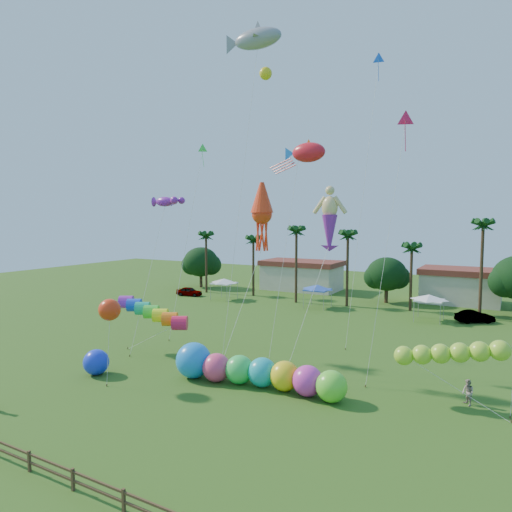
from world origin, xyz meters
The scene contains 21 objects.
ground centered at (0.00, 0.00, 0.00)m, with size 160.00×160.00×0.00m, color #285116.
tree_line centered at (3.57, 44.00, 4.28)m, with size 69.46×8.91×11.00m.
buildings_row centered at (-3.09, 50.00, 2.00)m, with size 35.00×7.00×4.00m.
tent_row centered at (-6.00, 36.33, 2.75)m, with size 31.00×4.00×0.60m.
fence centered at (0.00, -6.00, 0.61)m, with size 36.12×0.12×1.00m.
car_a centered at (-26.33, 36.02, 0.67)m, with size 1.58×3.93×1.34m, color #4C4C54.
car_b centered at (12.65, 37.66, 0.68)m, with size 1.45×4.15×1.37m, color #4C4C54.
spectator_b centered at (13.98, 12.26, 0.82)m, with size 0.80×0.62×1.64m, color #A38F88.
caterpillar_inflatable centered at (0.51, 8.34, 1.09)m, with size 12.82×3.42×2.60m.
blue_ball centered at (-10.78, 4.72, 0.95)m, with size 1.91×1.91×1.91m, color #1B36F8.
rainbow_tube centered at (-8.77, 9.52, 3.43)m, with size 9.12×3.73×4.01m.
green_worm centered at (10.29, 10.96, 2.97)m, with size 9.36×3.86×3.70m.
orange_ball_kite centered at (-8.47, 4.04, 5.28)m, with size 1.65×1.65×6.06m.
merman_kite centered at (3.48, 15.57, 11.32)m, with size 2.81×5.41×13.78m.
fish_kite centered at (0.90, 17.33, 17.18)m, with size 4.50×5.91×18.11m.
shark_kite centered at (-4.38, 18.05, 27.57)m, with size 6.50×6.98×28.69m.
squid_kite centered at (-0.65, 12.07, 12.02)m, with size 2.46×5.34×14.53m.
lobster_kite centered at (-11.66, 13.75, 13.21)m, with size 3.58×5.85×13.85m.
delta_kite_red centered at (8.87, 16.39, 18.65)m, with size 2.09×4.74×19.56m.
delta_kite_green centered at (-10.92, 18.49, 18.03)m, with size 1.89×4.31×19.03m.
delta_kite_blue centered at (4.86, 23.60, 25.31)m, with size 2.12×3.79×26.54m.
Camera 1 is at (16.07, -18.42, 11.70)m, focal length 32.00 mm.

